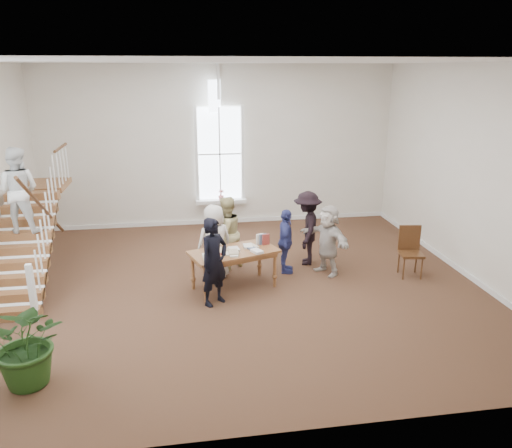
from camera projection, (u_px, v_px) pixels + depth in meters
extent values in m
plane|color=#452C1B|center=(240.00, 285.00, 10.53)|extent=(10.00, 10.00, 0.00)
plane|color=beige|center=(219.00, 147.00, 14.09)|extent=(10.00, 0.00, 10.00)
plane|color=beige|center=(288.00, 267.00, 5.61)|extent=(10.00, 0.00, 10.00)
plane|color=beige|center=(472.00, 173.00, 10.60)|extent=(0.00, 9.00, 9.00)
plane|color=white|center=(238.00, 61.00, 9.18)|extent=(10.00, 10.00, 0.00)
cube|color=white|center=(221.00, 201.00, 14.39)|extent=(1.45, 0.28, 0.10)
plane|color=white|center=(220.00, 154.00, 14.10)|extent=(2.60, 0.00, 2.60)
plane|color=white|center=(218.00, 96.00, 13.61)|extent=(0.60, 0.60, 0.85)
cube|color=white|center=(221.00, 221.00, 14.72)|extent=(10.00, 0.04, 0.12)
imported|color=pink|center=(221.00, 195.00, 14.30)|extent=(0.17, 0.17, 0.30)
cube|color=brown|center=(9.00, 314.00, 9.10)|extent=(1.10, 0.30, 0.20)
cube|color=brown|center=(13.00, 297.00, 9.32)|extent=(1.10, 0.30, 0.20)
cube|color=brown|center=(16.00, 280.00, 9.54)|extent=(1.10, 0.30, 0.20)
cube|color=brown|center=(19.00, 265.00, 9.77)|extent=(1.10, 0.30, 0.20)
cube|color=brown|center=(22.00, 250.00, 9.99)|extent=(1.10, 0.30, 0.20)
cube|color=brown|center=(25.00, 236.00, 10.21)|extent=(1.10, 0.30, 0.20)
cube|color=brown|center=(28.00, 222.00, 10.43)|extent=(1.10, 0.30, 0.20)
cube|color=brown|center=(30.00, 209.00, 10.66)|extent=(1.10, 0.30, 0.20)
cube|color=brown|center=(33.00, 197.00, 10.88)|extent=(1.10, 0.30, 0.20)
cube|color=brown|center=(43.00, 186.00, 11.71)|extent=(1.10, 1.20, 0.12)
cube|color=white|center=(32.00, 293.00, 8.89)|extent=(0.10, 0.10, 1.10)
cylinder|color=#3A2010|center=(43.00, 208.00, 9.81)|extent=(0.07, 2.74, 1.86)
imported|color=silver|center=(18.00, 190.00, 9.92)|extent=(0.94, 0.79, 1.72)
cube|color=brown|center=(234.00, 252.00, 10.17)|extent=(1.94, 1.40, 0.05)
cube|color=brown|center=(234.00, 255.00, 10.20)|extent=(1.79, 1.24, 0.10)
cylinder|color=brown|center=(205.00, 284.00, 9.67)|extent=(0.07, 0.07, 0.77)
cylinder|color=brown|center=(275.00, 270.00, 10.36)|extent=(0.07, 0.07, 0.77)
cylinder|color=brown|center=(193.00, 272.00, 10.24)|extent=(0.07, 0.07, 0.77)
cylinder|color=brown|center=(259.00, 259.00, 10.93)|extent=(0.07, 0.07, 0.77)
cube|color=silver|center=(234.00, 254.00, 9.94)|extent=(0.18, 0.31, 0.03)
cube|color=beige|center=(208.00, 257.00, 9.76)|extent=(0.22, 0.31, 0.06)
cube|color=tan|center=(233.00, 253.00, 9.98)|extent=(0.20, 0.29, 0.06)
cube|color=silver|center=(248.00, 246.00, 10.36)|extent=(0.18, 0.25, 0.04)
cube|color=#4C5972|center=(250.00, 248.00, 10.27)|extent=(0.26, 0.28, 0.04)
cube|color=maroon|center=(216.00, 253.00, 10.03)|extent=(0.22, 0.30, 0.03)
cube|color=white|center=(257.00, 251.00, 10.06)|extent=(0.26, 0.30, 0.05)
cube|color=#BFB299|center=(251.00, 246.00, 10.38)|extent=(0.32, 0.36, 0.03)
cube|color=silver|center=(233.00, 250.00, 10.20)|extent=(0.24, 0.29, 0.02)
cube|color=beige|center=(229.00, 253.00, 9.98)|extent=(0.21, 0.23, 0.03)
cube|color=tan|center=(220.00, 250.00, 10.12)|extent=(0.34, 0.35, 0.04)
cube|color=silver|center=(234.00, 249.00, 10.16)|extent=(0.23, 0.28, 0.05)
cube|color=#4C5972|center=(233.00, 251.00, 10.08)|extent=(0.18, 0.21, 0.03)
imported|color=black|center=(214.00, 262.00, 9.47)|extent=(0.75, 0.72, 1.73)
imported|color=silver|center=(214.00, 242.00, 10.68)|extent=(0.93, 0.76, 1.64)
imported|color=#C6B97C|center=(226.00, 233.00, 11.19)|extent=(1.03, 0.98, 1.68)
imported|color=navy|center=(286.00, 241.00, 10.99)|extent=(0.52, 0.91, 1.45)
imported|color=black|center=(307.00, 228.00, 11.47)|extent=(0.93, 1.25, 1.72)
imported|color=beige|center=(328.00, 240.00, 10.92)|extent=(1.07, 1.50, 1.57)
imported|color=#1C3B12|center=(28.00, 343.00, 7.07)|extent=(1.32, 1.18, 1.33)
cube|color=#3A2010|center=(411.00, 254.00, 10.85)|extent=(0.54, 0.54, 0.06)
cube|color=#3A2010|center=(409.00, 237.00, 10.96)|extent=(0.48, 0.12, 0.57)
cylinder|color=#3A2010|center=(404.00, 269.00, 10.74)|extent=(0.04, 0.04, 0.50)
cylinder|color=#3A2010|center=(422.00, 269.00, 10.74)|extent=(0.04, 0.04, 0.50)
cylinder|color=#3A2010|center=(399.00, 262.00, 11.11)|extent=(0.04, 0.04, 0.50)
cylinder|color=#3A2010|center=(416.00, 262.00, 11.11)|extent=(0.04, 0.04, 0.50)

